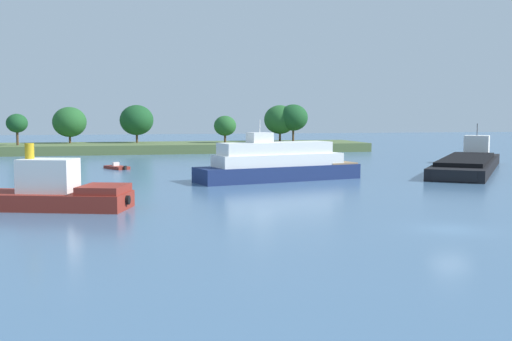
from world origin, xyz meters
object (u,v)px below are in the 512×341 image
fishing_skiff (117,167)px  cargo_barge (468,163)px  tugboat (55,192)px  white_riverboat (278,164)px

fishing_skiff → cargo_barge: cargo_barge is taller
tugboat → white_riverboat: white_riverboat is taller
fishing_skiff → white_riverboat: size_ratio=0.23×
cargo_barge → fishing_skiff: bearing=165.2°
tugboat → white_riverboat: (22.12, 16.88, 0.55)m
fishing_skiff → cargo_barge: 46.71m
white_riverboat → cargo_barge: bearing=14.1°
fishing_skiff → cargo_barge: size_ratio=0.15×
fishing_skiff → white_riverboat: (17.63, -18.86, 1.62)m
tugboat → cargo_barge: bearing=25.6°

